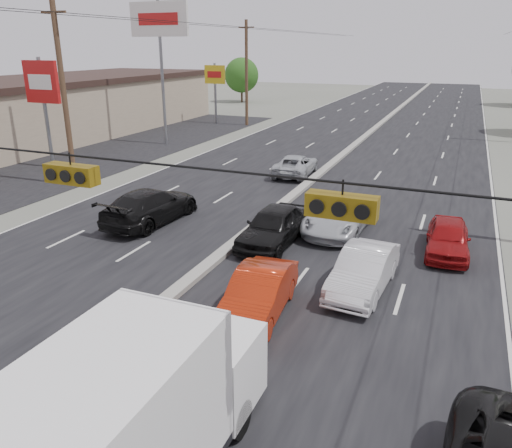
# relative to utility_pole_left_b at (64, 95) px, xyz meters

# --- Properties ---
(ground) EXTENTS (200.00, 200.00, 0.00)m
(ground) POSITION_rel_utility_pole_left_b_xyz_m (12.50, -15.00, -5.11)
(ground) COLOR #606356
(ground) RESTS_ON ground
(road_surface) EXTENTS (20.00, 160.00, 0.02)m
(road_surface) POSITION_rel_utility_pole_left_b_xyz_m (12.50, 15.00, -5.11)
(road_surface) COLOR black
(road_surface) RESTS_ON ground
(center_median) EXTENTS (0.50, 160.00, 0.20)m
(center_median) POSITION_rel_utility_pole_left_b_xyz_m (12.50, 15.00, -5.01)
(center_median) COLOR gray
(center_median) RESTS_ON ground
(strip_mall) EXTENTS (12.00, 42.00, 4.60)m
(strip_mall) POSITION_rel_utility_pole_left_b_xyz_m (-13.50, 10.00, -2.81)
(strip_mall) COLOR tan
(strip_mall) RESTS_ON ground
(parking_lot) EXTENTS (10.00, 42.00, 0.02)m
(parking_lot) POSITION_rel_utility_pole_left_b_xyz_m (-4.50, 10.00, -5.11)
(parking_lot) COLOR black
(parking_lot) RESTS_ON ground
(utility_pole_left_b) EXTENTS (1.60, 0.30, 10.00)m
(utility_pole_left_b) POSITION_rel_utility_pole_left_b_xyz_m (0.00, 0.00, 0.00)
(utility_pole_left_b) COLOR #422D1E
(utility_pole_left_b) RESTS_ON ground
(utility_pole_left_c) EXTENTS (1.60, 0.30, 10.00)m
(utility_pole_left_c) POSITION_rel_utility_pole_left_b_xyz_m (0.00, 25.00, 0.00)
(utility_pole_left_c) COLOR #422D1E
(utility_pole_left_c) RESTS_ON ground
(traffic_signals) EXTENTS (25.00, 0.30, 0.54)m
(traffic_signals) POSITION_rel_utility_pole_left_b_xyz_m (13.90, -15.00, 0.39)
(traffic_signals) COLOR black
(traffic_signals) RESTS_ON ground
(pole_sign_mid) EXTENTS (2.60, 0.25, 7.00)m
(pole_sign_mid) POSITION_rel_utility_pole_left_b_xyz_m (-4.50, 3.00, 0.01)
(pole_sign_mid) COLOR slate
(pole_sign_mid) RESTS_ON ground
(pole_sign_billboard) EXTENTS (5.00, 0.25, 11.00)m
(pole_sign_billboard) POSITION_rel_utility_pole_left_b_xyz_m (-2.00, 13.00, 3.76)
(pole_sign_billboard) COLOR slate
(pole_sign_billboard) RESTS_ON ground
(pole_sign_far) EXTENTS (2.20, 0.25, 6.00)m
(pole_sign_far) POSITION_rel_utility_pole_left_b_xyz_m (-3.50, 25.00, -0.70)
(pole_sign_far) COLOR slate
(pole_sign_far) RESTS_ON ground
(tree_left_far) EXTENTS (4.80, 4.80, 6.12)m
(tree_left_far) POSITION_rel_utility_pole_left_b_xyz_m (-9.50, 45.00, -1.39)
(tree_left_far) COLOR #382619
(tree_left_far) RESTS_ON ground
(box_truck) EXTENTS (2.32, 6.49, 3.29)m
(box_truck) POSITION_rel_utility_pole_left_b_xyz_m (16.00, -16.62, -3.42)
(box_truck) COLOR black
(box_truck) RESTS_ON ground
(red_sedan) EXTENTS (1.83, 4.34, 1.39)m
(red_sedan) POSITION_rel_utility_pole_left_b_xyz_m (15.50, -9.68, -4.41)
(red_sedan) COLOR #AE230A
(red_sedan) RESTS_ON ground
(queue_car_a) EXTENTS (1.99, 4.61, 1.55)m
(queue_car_a) POSITION_rel_utility_pole_left_b_xyz_m (13.90, -4.17, -4.33)
(queue_car_a) COLOR black
(queue_car_a) RESTS_ON ground
(queue_car_b) EXTENTS (1.79, 4.38, 1.41)m
(queue_car_b) POSITION_rel_utility_pole_left_b_xyz_m (18.06, -6.84, -4.40)
(queue_car_b) COLOR silver
(queue_car_b) RESTS_ON ground
(queue_car_c) EXTENTS (2.54, 5.10, 1.39)m
(queue_car_c) POSITION_rel_utility_pole_left_b_xyz_m (16.00, -1.61, -4.41)
(queue_car_c) COLOR #B2B6BA
(queue_car_c) RESTS_ON ground
(queue_car_e) EXTENTS (1.74, 3.98, 1.33)m
(queue_car_e) POSITION_rel_utility_pole_left_b_xyz_m (20.47, -2.52, -4.44)
(queue_car_e) COLOR maroon
(queue_car_e) RESTS_ON ground
(oncoming_near) EXTENTS (2.51, 5.50, 1.56)m
(oncoming_near) POSITION_rel_utility_pole_left_b_xyz_m (7.79, -3.79, -4.33)
(oncoming_near) COLOR black
(oncoming_near) RESTS_ON ground
(oncoming_far) EXTENTS (2.40, 4.70, 1.27)m
(oncoming_far) POSITION_rel_utility_pole_left_b_xyz_m (11.10, 7.15, -4.47)
(oncoming_far) COLOR #ADB2B6
(oncoming_far) RESTS_ON ground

